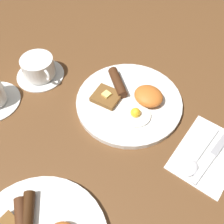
# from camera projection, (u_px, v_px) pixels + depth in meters

# --- Properties ---
(ground_plane) EXTENTS (3.00, 3.00, 0.00)m
(ground_plane) POSITION_uv_depth(u_px,v_px,m) (129.00, 104.00, 0.73)
(ground_plane) COLOR brown
(breakfast_plate_near) EXTENTS (0.29, 0.29, 0.05)m
(breakfast_plate_near) POSITION_uv_depth(u_px,v_px,m) (130.00, 100.00, 0.72)
(breakfast_plate_near) COLOR white
(breakfast_plate_near) RESTS_ON ground_plane
(teacup_near) EXTENTS (0.14, 0.14, 0.06)m
(teacup_near) POSITION_uv_depth(u_px,v_px,m) (39.00, 69.00, 0.77)
(teacup_near) COLOR white
(teacup_near) RESTS_ON ground_plane
(napkin) EXTENTS (0.15, 0.20, 0.01)m
(napkin) POSITION_uv_depth(u_px,v_px,m) (206.00, 155.00, 0.63)
(napkin) COLOR white
(napkin) RESTS_ON ground_plane
(knife) EXTENTS (0.02, 0.17, 0.01)m
(knife) POSITION_uv_depth(u_px,v_px,m) (213.00, 154.00, 0.62)
(knife) COLOR silver
(knife) RESTS_ON napkin
(spoon) EXTENTS (0.03, 0.16, 0.01)m
(spoon) POSITION_uv_depth(u_px,v_px,m) (194.00, 163.00, 0.61)
(spoon) COLOR silver
(spoon) RESTS_ON napkin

